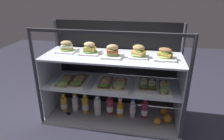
# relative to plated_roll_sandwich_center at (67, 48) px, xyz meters

# --- Properties ---
(ground_plane) EXTENTS (6.00, 6.00, 0.02)m
(ground_plane) POSITION_rel_plated_roll_sandwich_center_xyz_m (0.48, -0.06, -0.74)
(ground_plane) COLOR #282734
(ground_plane) RESTS_ON ground
(case_base_deck) EXTENTS (1.37, 0.52, 0.03)m
(case_base_deck) POSITION_rel_plated_roll_sandwich_center_xyz_m (0.48, -0.06, -0.71)
(case_base_deck) COLOR #A4A3A4
(case_base_deck) RESTS_ON ground
(case_frame) EXTENTS (1.37, 0.52, 0.98)m
(case_frame) POSITION_rel_plated_roll_sandwich_center_xyz_m (0.48, 0.10, -0.20)
(case_frame) COLOR #333338
(case_frame) RESTS_ON ground
(riser_lower_tier) EXTENTS (1.31, 0.46, 0.35)m
(riser_lower_tier) POSITION_rel_plated_roll_sandwich_center_xyz_m (0.48, -0.06, -0.52)
(riser_lower_tier) COLOR silver
(riser_lower_tier) RESTS_ON case_base_deck
(shelf_lower_glass) EXTENTS (1.33, 0.47, 0.02)m
(shelf_lower_glass) POSITION_rel_plated_roll_sandwich_center_xyz_m (0.48, -0.06, -0.34)
(shelf_lower_glass) COLOR silver
(shelf_lower_glass) RESTS_ON riser_lower_tier
(riser_upper_tier) EXTENTS (1.31, 0.46, 0.28)m
(riser_upper_tier) POSITION_rel_plated_roll_sandwich_center_xyz_m (0.48, -0.06, -0.19)
(riser_upper_tier) COLOR silver
(riser_upper_tier) RESTS_ON shelf_lower_glass
(shelf_upper_glass) EXTENTS (1.33, 0.47, 0.02)m
(shelf_upper_glass) POSITION_rel_plated_roll_sandwich_center_xyz_m (0.48, -0.06, -0.05)
(shelf_upper_glass) COLOR silver
(shelf_upper_glass) RESTS_ON riser_upper_tier
(plated_roll_sandwich_center) EXTENTS (0.19, 0.19, 0.11)m
(plated_roll_sandwich_center) POSITION_rel_plated_roll_sandwich_center_xyz_m (0.00, 0.00, 0.00)
(plated_roll_sandwich_center) COLOR white
(plated_roll_sandwich_center) RESTS_ON shelf_upper_glass
(plated_roll_sandwich_right_of_center) EXTENTS (0.19, 0.19, 0.12)m
(plated_roll_sandwich_right_of_center) POSITION_rel_plated_roll_sandwich_center_xyz_m (0.25, -0.02, 0.00)
(plated_roll_sandwich_right_of_center) COLOR white
(plated_roll_sandwich_right_of_center) RESTS_ON shelf_upper_glass
(plated_roll_sandwich_near_left_corner) EXTENTS (0.18, 0.18, 0.12)m
(plated_roll_sandwich_near_left_corner) POSITION_rel_plated_roll_sandwich_center_xyz_m (0.49, -0.09, 0.00)
(plated_roll_sandwich_near_left_corner) COLOR white
(plated_roll_sandwich_near_left_corner) RESTS_ON shelf_upper_glass
(plated_roll_sandwich_far_left) EXTENTS (0.17, 0.17, 0.12)m
(plated_roll_sandwich_far_left) POSITION_rel_plated_roll_sandwich_center_xyz_m (0.72, -0.05, 0.01)
(plated_roll_sandwich_far_left) COLOR white
(plated_roll_sandwich_far_left) RESTS_ON shelf_upper_glass
(plated_roll_sandwich_mid_right) EXTENTS (0.19, 0.19, 0.10)m
(plated_roll_sandwich_mid_right) POSITION_rel_plated_roll_sandwich_center_xyz_m (0.96, -0.06, -0.00)
(plated_roll_sandwich_mid_right) COLOR white
(plated_roll_sandwich_mid_right) RESTS_ON shelf_upper_glass
(open_sandwich_tray_near_right_corner) EXTENTS (0.34, 0.37, 0.06)m
(open_sandwich_tray_near_right_corner) POSITION_rel_plated_roll_sandwich_center_xyz_m (0.07, -0.11, -0.31)
(open_sandwich_tray_near_right_corner) COLOR white
(open_sandwich_tray_near_right_corner) RESTS_ON shelf_lower_glass
(open_sandwich_tray_near_left_corner) EXTENTS (0.34, 0.35, 0.06)m
(open_sandwich_tray_near_left_corner) POSITION_rel_plated_roll_sandwich_center_xyz_m (0.49, -0.09, -0.31)
(open_sandwich_tray_near_left_corner) COLOR white
(open_sandwich_tray_near_left_corner) RESTS_ON shelf_lower_glass
(open_sandwich_tray_far_left) EXTENTS (0.34, 0.35, 0.06)m
(open_sandwich_tray_far_left) POSITION_rel_plated_roll_sandwich_center_xyz_m (0.88, -0.07, -0.31)
(open_sandwich_tray_far_left) COLOR white
(open_sandwich_tray_far_left) RESTS_ON shelf_lower_glass
(juice_bottle_front_right_end) EXTENTS (0.07, 0.07, 0.22)m
(juice_bottle_front_right_end) POSITION_rel_plated_roll_sandwich_center_xyz_m (-0.06, -0.08, -0.62)
(juice_bottle_front_right_end) COLOR gold
(juice_bottle_front_right_end) RESTS_ON case_base_deck
(juice_bottle_back_right) EXTENTS (0.07, 0.07, 0.20)m
(juice_bottle_back_right) POSITION_rel_plated_roll_sandwich_center_xyz_m (0.06, -0.05, -0.62)
(juice_bottle_back_right) COLOR white
(juice_bottle_back_right) RESTS_ON case_base_deck
(juice_bottle_tucked_behind) EXTENTS (0.07, 0.07, 0.24)m
(juice_bottle_tucked_behind) POSITION_rel_plated_roll_sandwich_center_xyz_m (0.19, -0.07, -0.61)
(juice_bottle_tucked_behind) COLOR gold
(juice_bottle_tucked_behind) RESTS_ON case_base_deck
(juice_bottle_front_middle) EXTENTS (0.07, 0.07, 0.24)m
(juice_bottle_front_middle) POSITION_rel_plated_roll_sandwich_center_xyz_m (0.32, -0.08, -0.60)
(juice_bottle_front_middle) COLOR white
(juice_bottle_front_middle) RESTS_ON case_base_deck
(juice_bottle_near_post) EXTENTS (0.07, 0.07, 0.22)m
(juice_bottle_near_post) POSITION_rel_plated_roll_sandwich_center_xyz_m (0.45, -0.05, -0.61)
(juice_bottle_near_post) COLOR #9F2C3C
(juice_bottle_near_post) RESTS_ON case_base_deck
(juice_bottle_front_left_end) EXTENTS (0.07, 0.07, 0.21)m
(juice_bottle_front_left_end) POSITION_rel_plated_roll_sandwich_center_xyz_m (0.56, -0.07, -0.62)
(juice_bottle_front_left_end) COLOR orange
(juice_bottle_front_left_end) RESTS_ON case_base_deck
(juice_bottle_back_center) EXTENTS (0.06, 0.06, 0.20)m
(juice_bottle_back_center) POSITION_rel_plated_roll_sandwich_center_xyz_m (0.69, -0.06, -0.61)
(juice_bottle_back_center) COLOR silver
(juice_bottle_back_center) RESTS_ON case_base_deck
(juice_bottle_front_fourth) EXTENTS (0.07, 0.07, 0.24)m
(juice_bottle_front_fourth) POSITION_rel_plated_roll_sandwich_center_xyz_m (0.82, -0.05, -0.61)
(juice_bottle_front_fourth) COLOR #932940
(juice_bottle_front_fourth) RESTS_ON case_base_deck
(orange_fruit_beside_bottles) EXTENTS (0.08, 0.08, 0.08)m
(orange_fruit_beside_bottles) POSITION_rel_plated_roll_sandwich_center_xyz_m (1.02, 0.04, -0.66)
(orange_fruit_beside_bottles) COLOR orange
(orange_fruit_beside_bottles) RESTS_ON case_base_deck
(orange_fruit_near_left_post) EXTENTS (0.08, 0.08, 0.08)m
(orange_fruit_near_left_post) POSITION_rel_plated_roll_sandwich_center_xyz_m (1.05, -0.09, -0.66)
(orange_fruit_near_left_post) COLOR orange
(orange_fruit_near_left_post) RESTS_ON case_base_deck
(orange_fruit_rolled_forward) EXTENTS (0.07, 0.07, 0.07)m
(orange_fruit_rolled_forward) POSITION_rel_plated_roll_sandwich_center_xyz_m (0.95, -0.14, -0.66)
(orange_fruit_rolled_forward) COLOR orange
(orange_fruit_rolled_forward) RESTS_ON case_base_deck
(kitchen_scissors) EXTENTS (0.11, 0.18, 0.01)m
(kitchen_scissors) POSITION_rel_plated_roll_sandwich_center_xyz_m (0.01, -0.16, -0.70)
(kitchen_scissors) COLOR silver
(kitchen_scissors) RESTS_ON case_base_deck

